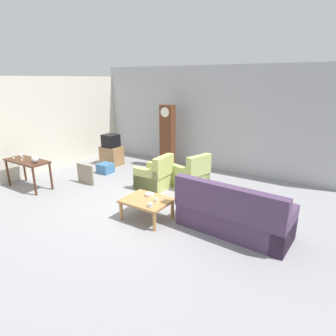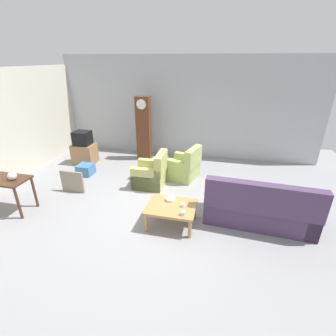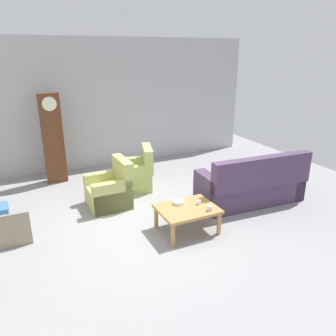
# 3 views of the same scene
# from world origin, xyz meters

# --- Properties ---
(ground_plane) EXTENTS (10.40, 10.40, 0.00)m
(ground_plane) POSITION_xyz_m (0.00, 0.00, 0.00)
(ground_plane) COLOR gray
(garage_door_wall) EXTENTS (8.40, 0.16, 3.20)m
(garage_door_wall) POSITION_xyz_m (0.00, 3.60, 1.60)
(garage_door_wall) COLOR #ADAFB5
(garage_door_wall) RESTS_ON ground_plane
(couch_floral) EXTENTS (2.15, 1.00, 1.04)m
(couch_floral) POSITION_xyz_m (2.09, 0.00, 0.35)
(couch_floral) COLOR #4C3856
(couch_floral) RESTS_ON ground_plane
(armchair_olive_near) EXTENTS (0.81, 0.78, 0.92)m
(armchair_olive_near) POSITION_xyz_m (-0.47, 1.09, 0.31)
(armchair_olive_near) COLOR #B7BC66
(armchair_olive_near) RESTS_ON ground_plane
(armchair_olive_far) EXTENTS (0.97, 0.95, 0.92)m
(armchair_olive_far) POSITION_xyz_m (0.28, 1.72, 0.31)
(armchair_olive_far) COLOR #ACBC69
(armchair_olive_far) RESTS_ON ground_plane
(coffee_table_wood) EXTENTS (0.96, 0.76, 0.43)m
(coffee_table_wood) POSITION_xyz_m (0.40, -0.42, 0.37)
(coffee_table_wood) COLOR #B27F47
(coffee_table_wood) RESTS_ON ground_plane
(grandfather_clock) EXTENTS (0.44, 0.30, 2.03)m
(grandfather_clock) POSITION_xyz_m (-1.24, 2.88, 1.02)
(grandfather_clock) COLOR #562D19
(grandfather_clock) RESTS_ON ground_plane
(tv_stand_cabinet) EXTENTS (0.68, 0.52, 0.62)m
(tv_stand_cabinet) POSITION_xyz_m (-2.97, 2.07, 0.31)
(tv_stand_cabinet) COLOR #997047
(tv_stand_cabinet) RESTS_ON ground_plane
(tv_crt) EXTENTS (0.48, 0.44, 0.42)m
(tv_crt) POSITION_xyz_m (-2.97, 2.07, 0.83)
(tv_crt) COLOR black
(tv_crt) RESTS_ON tv_stand_cabinet
(framed_picture_leaning) EXTENTS (0.60, 0.05, 0.56)m
(framed_picture_leaning) POSITION_xyz_m (-2.28, 0.30, 0.28)
(framed_picture_leaning) COLOR gray
(framed_picture_leaning) RESTS_ON ground_plane
(storage_box_blue) EXTENTS (0.42, 0.40, 0.30)m
(storage_box_blue) POSITION_xyz_m (-2.51, 1.29, 0.15)
(storage_box_blue) COLOR teal
(storage_box_blue) RESTS_ON ground_plane
(glass_dome_cloche) EXTENTS (0.18, 0.18, 0.18)m
(glass_dome_cloche) POSITION_xyz_m (-2.91, -0.72, 0.86)
(glass_dome_cloche) COLOR silver
(glass_dome_cloche) RESTS_ON console_table_dark
(cup_white_porcelain) EXTENTS (0.07, 0.07, 0.07)m
(cup_white_porcelain) POSITION_xyz_m (0.63, -0.40, 0.47)
(cup_white_porcelain) COLOR white
(cup_white_porcelain) RESTS_ON coffee_table_wood
(cup_blue_rimmed) EXTENTS (0.09, 0.09, 0.08)m
(cup_blue_rimmed) POSITION_xyz_m (0.68, -0.68, 0.47)
(cup_blue_rimmed) COLOR silver
(cup_blue_rimmed) RESTS_ON coffee_table_wood
(bowl_white_stacked) EXTENTS (0.19, 0.19, 0.06)m
(bowl_white_stacked) POSITION_xyz_m (0.34, -0.24, 0.46)
(bowl_white_stacked) COLOR white
(bowl_white_stacked) RESTS_ON coffee_table_wood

